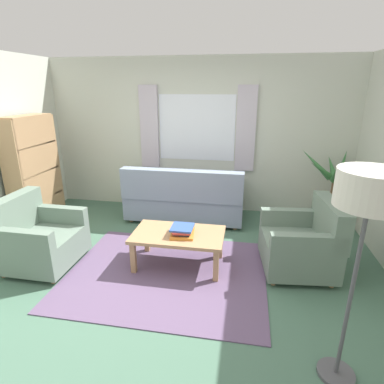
# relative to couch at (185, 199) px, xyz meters

# --- Properties ---
(ground_plane) EXTENTS (6.24, 6.24, 0.00)m
(ground_plane) POSITION_rel_couch_xyz_m (0.10, -1.60, -0.37)
(ground_plane) COLOR #476B56
(wall_back) EXTENTS (5.32, 0.12, 2.60)m
(wall_back) POSITION_rel_couch_xyz_m (0.10, 0.66, 0.93)
(wall_back) COLOR beige
(wall_back) RESTS_ON ground_plane
(window_with_curtains) EXTENTS (1.98, 0.07, 1.40)m
(window_with_curtains) POSITION_rel_couch_xyz_m (0.10, 0.57, 1.08)
(window_with_curtains) COLOR white
(area_rug) EXTENTS (2.32, 1.86, 0.01)m
(area_rug) POSITION_rel_couch_xyz_m (0.10, -1.60, -0.36)
(area_rug) COLOR #604C6B
(area_rug) RESTS_ON ground_plane
(couch) EXTENTS (1.90, 0.82, 0.92)m
(couch) POSITION_rel_couch_xyz_m (0.00, 0.00, 0.00)
(couch) COLOR gray
(couch) RESTS_ON ground_plane
(armchair_left) EXTENTS (0.83, 0.85, 0.88)m
(armchair_left) POSITION_rel_couch_xyz_m (-1.50, -1.66, -0.01)
(armchair_left) COLOR slate
(armchair_left) RESTS_ON ground_plane
(armchair_right) EXTENTS (0.90, 0.92, 0.88)m
(armchair_right) POSITION_rel_couch_xyz_m (1.69, -1.22, -0.01)
(armchair_right) COLOR slate
(armchair_right) RESTS_ON ground_plane
(coffee_table) EXTENTS (1.10, 0.64, 0.44)m
(coffee_table) POSITION_rel_couch_xyz_m (0.20, -1.39, 0.01)
(coffee_table) COLOR #A87F56
(coffee_table) RESTS_ON ground_plane
(book_stack_on_table) EXTENTS (0.30, 0.36, 0.11)m
(book_stack_on_table) POSITION_rel_couch_xyz_m (0.26, -1.42, 0.12)
(book_stack_on_table) COLOR orange
(book_stack_on_table) RESTS_ON coffee_table
(potted_plant) EXTENTS (0.98, 0.97, 1.22)m
(potted_plant) POSITION_rel_couch_xyz_m (2.30, 0.14, 0.17)
(potted_plant) COLOR #9E6B4C
(potted_plant) RESTS_ON ground_plane
(bookshelf) EXTENTS (0.30, 0.94, 1.72)m
(bookshelf) POSITION_rel_couch_xyz_m (-2.25, -0.52, 0.41)
(bookshelf) COLOR #A87F56
(bookshelf) RESTS_ON ground_plane
(standing_lamp) EXTENTS (0.43, 0.43, 1.64)m
(standing_lamp) POSITION_rel_couch_xyz_m (1.74, -2.71, 1.06)
(standing_lamp) COLOR #4C4C51
(standing_lamp) RESTS_ON ground_plane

